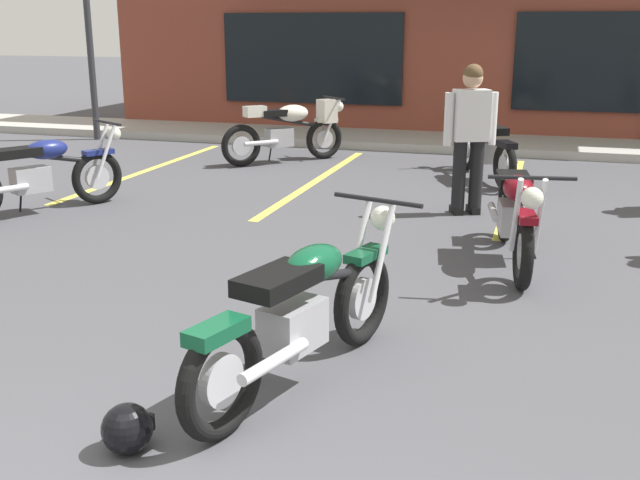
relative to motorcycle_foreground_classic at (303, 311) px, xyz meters
name	(u,v)px	position (x,y,z in m)	size (l,w,h in m)	color
ground_plane	(315,290)	(-0.42, 1.58, -0.46)	(80.00, 80.00, 0.00)	#47474C
sidewalk_kerb	(448,142)	(-0.42, 9.49, -0.39)	(22.00, 1.80, 0.14)	#A8A59E
brick_storefront_building	(476,24)	(-0.42, 13.39, 1.63)	(14.01, 7.02, 4.17)	brown
painted_stall_lines	(411,186)	(-0.42, 5.89, -0.46)	(8.02, 4.80, 0.01)	#DBCC4C
motorcycle_foreground_classic	(303,311)	(0.00, 0.00, 0.00)	(0.91, 2.06, 0.98)	black
motorcycle_red_sportbike	(39,173)	(-4.20, 3.18, 0.00)	(1.31, 1.89, 0.98)	black
motorcycle_black_cruiser	(290,128)	(-2.57, 7.16, 0.07)	(1.63, 1.67, 0.98)	black
motorcycle_silver_naked	(514,214)	(1.06, 2.79, 0.00)	(0.76, 2.10, 0.98)	black
motorcycle_blue_standard	(485,146)	(0.46, 6.66, 0.00)	(1.19, 1.96, 0.98)	black
person_by_back_row	(470,131)	(0.46, 4.54, 0.49)	(0.59, 0.39, 1.68)	black
helmet_on_pavement	(127,428)	(-0.61, -0.99, -0.33)	(0.26, 0.26, 0.26)	black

